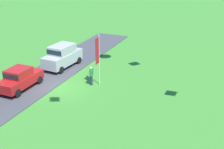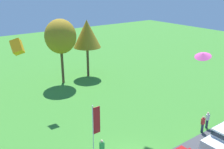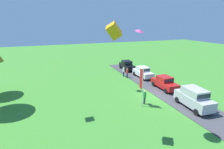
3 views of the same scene
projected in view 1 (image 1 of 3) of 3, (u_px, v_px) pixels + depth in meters
ground_plane at (60, 88)px, 27.12m from camera, size 120.00×120.00×0.00m
pavement_strip at (36, 83)px, 28.01m from camera, size 36.00×4.40×0.06m
car_suv_mid_row at (62, 55)px, 31.24m from camera, size 4.72×2.31×2.28m
car_sedan_near_entrance at (20, 78)px, 26.45m from camera, size 4.41×1.97×1.84m
person_watching_sky at (91, 76)px, 27.33m from camera, size 0.36×0.24×1.71m
flag_banner at (98, 54)px, 26.50m from camera, size 0.71×0.08×4.59m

